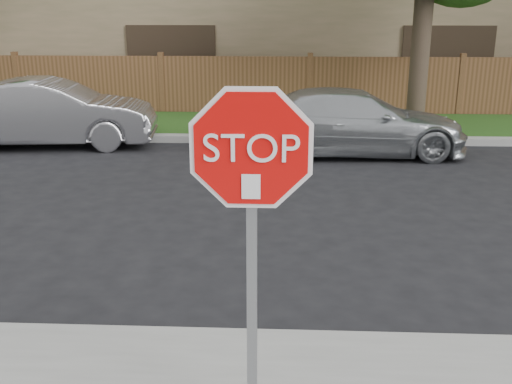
{
  "coord_description": "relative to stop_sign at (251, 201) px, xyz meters",
  "views": [
    {
      "loc": [
        -0.68,
        -4.85,
        2.95
      ],
      "look_at": [
        -0.87,
        -0.9,
        1.7
      ],
      "focal_mm": 42.0,
      "sensor_mm": 36.0,
      "label": 1
    }
  ],
  "objects": [
    {
      "name": "far_curb",
      "position": [
        0.87,
        9.63,
        -1.75
      ],
      "size": [
        70.0,
        0.3,
        0.15
      ],
      "primitive_type": "cube",
      "color": "gray",
      "rests_on": "ground"
    },
    {
      "name": "ground",
      "position": [
        0.87,
        1.48,
        -1.83
      ],
      "size": [
        90.0,
        90.0,
        0.0
      ],
      "primitive_type": "plane",
      "color": "black",
      "rests_on": "ground"
    },
    {
      "name": "fence",
      "position": [
        0.87,
        12.88,
        -1.03
      ],
      "size": [
        70.0,
        0.12,
        1.6
      ],
      "primitive_type": "cube",
      "color": "brown",
      "rests_on": "ground"
    },
    {
      "name": "sedan_right",
      "position": [
        1.6,
        8.68,
        -1.17
      ],
      "size": [
        4.6,
        2.04,
        1.31
      ],
      "primitive_type": "imported",
      "rotation": [
        0.0,
        0.0,
        1.61
      ],
      "color": "#B9BEC1",
      "rests_on": "ground"
    },
    {
      "name": "stop_sign",
      "position": [
        0.0,
        0.0,
        0.0
      ],
      "size": [
        1.01,
        0.13,
        2.55
      ],
      "color": "gray",
      "rests_on": "sidewalk_near"
    },
    {
      "name": "sedan_left",
      "position": [
        -4.77,
        9.08,
        -1.12
      ],
      "size": [
        4.48,
        1.98,
        1.43
      ],
      "primitive_type": "imported",
      "rotation": [
        0.0,
        0.0,
        1.68
      ],
      "color": "#9D9CA0",
      "rests_on": "ground"
    },
    {
      "name": "grass_strip",
      "position": [
        0.87,
        11.28,
        -1.77
      ],
      "size": [
        70.0,
        3.0,
        0.12
      ],
      "primitive_type": "cube",
      "color": "#1E4714",
      "rests_on": "ground"
    }
  ]
}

